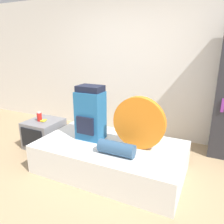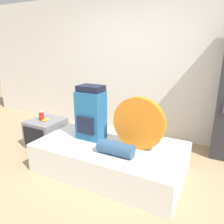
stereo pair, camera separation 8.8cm
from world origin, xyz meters
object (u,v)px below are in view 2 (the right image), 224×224
object	(u,v)px
canister	(42,116)
television	(46,133)
sleeping_roll	(116,148)
tent_bag	(139,123)
backpack	(91,113)

from	to	relation	value
canister	television	bearing A→B (deg)	34.40
sleeping_roll	television	size ratio (longest dim) A/B	0.80
tent_bag	canister	xyz separation A→B (m)	(-1.78, 0.10, -0.20)
television	canister	world-z (taller)	canister
backpack	tent_bag	distance (m)	0.71
backpack	canister	size ratio (longest dim) A/B	4.89
backpack	television	distance (m)	1.17
sleeping_roll	television	world-z (taller)	sleeping_roll
tent_bag	television	xyz separation A→B (m)	(-1.73, 0.13, -0.51)
television	canister	bearing A→B (deg)	-145.60
sleeping_roll	television	xyz separation A→B (m)	(-1.56, 0.43, -0.25)
backpack	sleeping_roll	world-z (taller)	backpack
backpack	canister	world-z (taller)	backpack
tent_bag	backpack	bearing A→B (deg)	-179.09
backpack	canister	distance (m)	1.10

